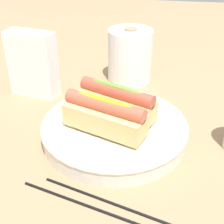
{
  "coord_description": "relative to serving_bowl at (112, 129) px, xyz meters",
  "views": [
    {
      "loc": [
        0.07,
        -0.48,
        0.36
      ],
      "look_at": [
        -0.0,
        0.01,
        0.06
      ],
      "focal_mm": 50.85,
      "sensor_mm": 36.0,
      "label": 1
    }
  ],
  "objects": [
    {
      "name": "paper_towel_roll",
      "position": [
        0.0,
        0.26,
        0.05
      ],
      "size": [
        0.11,
        0.11,
        0.13
      ],
      "color": "white",
      "rests_on": "ground_plane"
    },
    {
      "name": "hotdog_front",
      "position": [
        -0.01,
        -0.03,
        0.04
      ],
      "size": [
        0.16,
        0.1,
        0.06
      ],
      "color": "#DBB270",
      "rests_on": "serving_bowl"
    },
    {
      "name": "ground_plane",
      "position": [
        0.0,
        -0.01,
        -0.02
      ],
      "size": [
        2.4,
        2.4,
        0.0
      ],
      "primitive_type": "plane",
      "color": "#9E7A56"
    },
    {
      "name": "chopstick_far",
      "position": [
        -0.01,
        -0.17,
        -0.02
      ],
      "size": [
        0.21,
        0.06,
        0.01
      ],
      "primitive_type": "cylinder",
      "rotation": [
        0.0,
        1.57,
        -0.27
      ],
      "color": "black",
      "rests_on": "ground_plane"
    },
    {
      "name": "serving_bowl",
      "position": [
        0.0,
        0.0,
        0.0
      ],
      "size": [
        0.27,
        0.27,
        0.04
      ],
      "color": "silver",
      "rests_on": "ground_plane"
    },
    {
      "name": "napkin_box",
      "position": [
        -0.21,
        0.15,
        0.06
      ],
      "size": [
        0.12,
        0.07,
        0.15
      ],
      "primitive_type": "cube",
      "rotation": [
        0.0,
        0.0,
        -0.21
      ],
      "color": "white",
      "rests_on": "ground_plane"
    },
    {
      "name": "hotdog_back",
      "position": [
        0.01,
        0.03,
        0.04
      ],
      "size": [
        0.16,
        0.11,
        0.06
      ],
      "color": "#DBB270",
      "rests_on": "serving_bowl"
    },
    {
      "name": "chopstick_near",
      "position": [
        0.02,
        -0.16,
        -0.02
      ],
      "size": [
        0.21,
        0.07,
        0.01
      ],
      "primitive_type": "cylinder",
      "rotation": [
        0.0,
        1.57,
        -0.29
      ],
      "color": "black",
      "rests_on": "ground_plane"
    }
  ]
}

